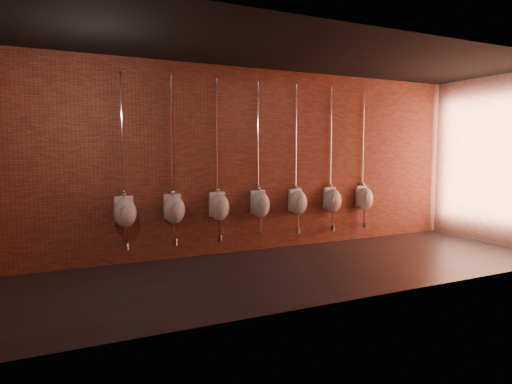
% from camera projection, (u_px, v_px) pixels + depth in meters
% --- Properties ---
extents(ground, '(8.50, 8.50, 0.00)m').
position_uv_depth(ground, '(309.00, 268.00, 6.92)').
color(ground, black).
rests_on(ground, ground).
extents(room_shell, '(8.54, 3.04, 3.22)m').
position_uv_depth(room_shell, '(311.00, 134.00, 6.74)').
color(room_shell, black).
rests_on(room_shell, ground).
extents(urinal_0, '(0.39, 0.35, 2.71)m').
position_uv_depth(urinal_0, '(125.00, 211.00, 6.99)').
color(urinal_0, white).
rests_on(urinal_0, ground).
extents(urinal_1, '(0.39, 0.35, 2.71)m').
position_uv_depth(urinal_1, '(174.00, 209.00, 7.33)').
color(urinal_1, white).
rests_on(urinal_1, ground).
extents(urinal_2, '(0.39, 0.35, 2.71)m').
position_uv_depth(urinal_2, '(219.00, 206.00, 7.67)').
color(urinal_2, white).
rests_on(urinal_2, ground).
extents(urinal_3, '(0.39, 0.35, 2.71)m').
position_uv_depth(urinal_3, '(260.00, 204.00, 8.02)').
color(urinal_3, white).
rests_on(urinal_3, ground).
extents(urinal_4, '(0.39, 0.35, 2.71)m').
position_uv_depth(urinal_4, '(298.00, 202.00, 8.36)').
color(urinal_4, white).
rests_on(urinal_4, ground).
extents(urinal_5, '(0.39, 0.35, 2.71)m').
position_uv_depth(urinal_5, '(333.00, 200.00, 8.70)').
color(urinal_5, white).
rests_on(urinal_5, ground).
extents(urinal_6, '(0.39, 0.35, 2.71)m').
position_uv_depth(urinal_6, '(365.00, 198.00, 9.04)').
color(urinal_6, white).
rests_on(urinal_6, ground).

